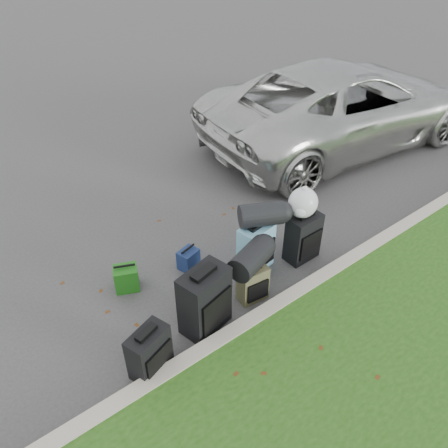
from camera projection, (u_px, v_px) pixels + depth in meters
ground at (239, 260)px, 6.01m from camera, size 120.00×120.00×0.00m
curb at (290, 298)px, 5.33m from camera, size 120.00×0.18×0.15m
suv at (343, 105)px, 8.49m from camera, size 6.01×3.26×1.60m
suitcase_small_black at (149, 352)px, 4.44m from camera, size 0.50×0.37×0.56m
suitcase_large_black_left at (205, 301)px, 4.85m from camera, size 0.62×0.45×0.81m
suitcase_olive at (253, 283)px, 5.30m from camera, size 0.38×0.26×0.48m
suitcase_teal at (256, 247)px, 5.71m from camera, size 0.50×0.34×0.66m
suitcase_large_black_right at (303, 237)px, 5.87m from camera, size 0.46×0.28×0.69m
tote_green at (126, 278)px, 5.48m from camera, size 0.36×0.33×0.33m
tote_navy at (188, 259)px, 5.82m from camera, size 0.30×0.26×0.28m
duffel_left at (251, 258)px, 5.07m from camera, size 0.64×0.47×0.31m
duffel_right at (261, 215)px, 5.47m from camera, size 0.62×0.51×0.31m
trash_bag at (303, 203)px, 5.57m from camera, size 0.39×0.39×0.39m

